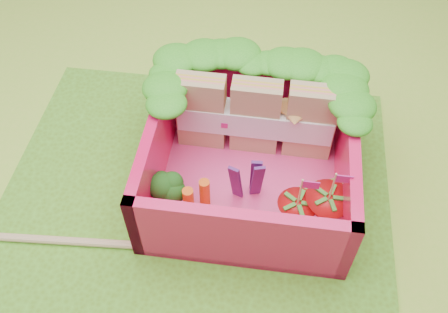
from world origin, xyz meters
name	(u,v)px	position (x,y,z in m)	size (l,w,h in m)	color
ground	(192,217)	(0.00, 0.00, 0.00)	(14.00, 14.00, 0.00)	#A1D33B
placemat	(192,216)	(0.00, 0.00, 0.01)	(2.60, 2.60, 0.03)	#5A9421
bento_floor	(249,180)	(0.35, 0.32, 0.06)	(1.30, 1.30, 0.05)	#E63A7E
bento_box	(250,157)	(0.35, 0.32, 0.31)	(1.30, 1.30, 0.55)	#F91454
lettuce_ruffle	(260,69)	(0.35, 0.80, 0.64)	(1.43, 0.77, 0.11)	#2E9A1C
sandwich_stack	(256,117)	(0.35, 0.62, 0.37)	(1.07, 0.18, 0.58)	tan
broccoli	(166,189)	(-0.15, 0.02, 0.26)	(0.31, 0.31, 0.26)	#609A4A
carrot_sticks	(196,199)	(0.04, 0.01, 0.21)	(0.15, 0.18, 0.28)	orange
purple_wedges	(250,179)	(0.36, 0.16, 0.27)	(0.21, 0.11, 0.38)	#501C62
strawberry_left	(296,214)	(0.67, -0.02, 0.21)	(0.25, 0.25, 0.49)	red
strawberry_right	(326,211)	(0.85, 0.02, 0.23)	(0.28, 0.28, 0.52)	red
snap_peas	(300,208)	(0.70, 0.10, 0.11)	(0.56, 0.62, 0.05)	#59A233
chopsticks	(37,239)	(-0.93, -0.32, 0.05)	(2.25, 0.21, 0.04)	#E8B77F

